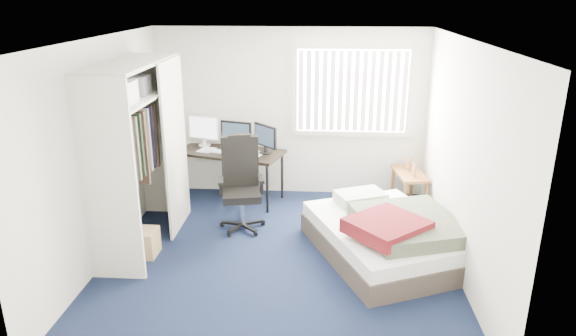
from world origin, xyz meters
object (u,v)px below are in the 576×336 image
at_px(office_chair, 241,193).
at_px(nightstand, 410,177).
at_px(desk, 231,149).
at_px(bed, 388,235).

height_order(office_chair, nightstand, office_chair).
distance_m(desk, bed, 2.75).
distance_m(desk, nightstand, 2.63).
bearing_deg(bed, nightstand, 73.06).
xyz_separation_m(desk, bed, (2.13, -1.66, -0.51)).
xyz_separation_m(nightstand, bed, (-0.47, -1.55, -0.18)).
bearing_deg(bed, desk, 142.11).
bearing_deg(desk, bed, -37.89).
height_order(desk, office_chair, office_chair).
bearing_deg(bed, office_chair, 159.20).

